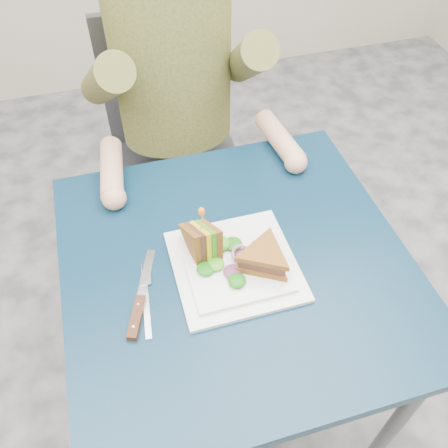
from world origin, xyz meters
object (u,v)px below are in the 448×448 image
object	(u,v)px
sandwich_flat	(264,258)
fork	(146,301)
plate	(235,265)
knife	(138,309)
sandwich_upright	(203,242)
table	(236,281)
diner	(172,47)
chair	(174,133)

from	to	relation	value
sandwich_flat	fork	distance (m)	0.26
plate	knife	world-z (taller)	plate
sandwich_upright	knife	size ratio (longest dim) A/B	0.61
table	sandwich_upright	xyz separation A→B (m)	(-0.07, 0.03, 0.13)
diner	plate	xyz separation A→B (m)	(-0.01, -0.63, -0.18)
table	diner	size ratio (longest dim) A/B	1.01
diner	fork	bearing A→B (deg)	-107.29
diner	sandwich_upright	world-z (taller)	diner
table	chair	bearing A→B (deg)	90.00
fork	plate	bearing A→B (deg)	9.75
fork	diner	bearing A→B (deg)	72.71
sandwich_flat	sandwich_upright	world-z (taller)	sandwich_upright
diner	sandwich_upright	size ratio (longest dim) A/B	5.73
diner	fork	size ratio (longest dim) A/B	4.15
knife	fork	bearing A→B (deg)	38.64
plate	fork	distance (m)	0.20
sandwich_flat	fork	world-z (taller)	sandwich_flat
plate	fork	size ratio (longest dim) A/B	1.45
diner	fork	distance (m)	0.72
diner	sandwich_flat	world-z (taller)	diner
chair	plate	world-z (taller)	chair
chair	plate	size ratio (longest dim) A/B	3.58
plate	table	bearing A→B (deg)	61.24
chair	sandwich_flat	bearing A→B (deg)	-86.58
sandwich_upright	knife	xyz separation A→B (m)	(-0.16, -0.09, -0.05)
sandwich_flat	sandwich_upright	xyz separation A→B (m)	(-0.11, 0.07, 0.01)
sandwich_flat	knife	distance (m)	0.28
diner	fork	world-z (taller)	diner
chair	sandwich_upright	bearing A→B (deg)	-95.43
table	diner	world-z (taller)	diner
chair	sandwich_upright	distance (m)	0.74
table	fork	size ratio (longest dim) A/B	4.18
table	chair	size ratio (longest dim) A/B	0.81
diner	table	bearing A→B (deg)	-90.00
plate	fork	bearing A→B (deg)	-170.25
plate	sandwich_upright	xyz separation A→B (m)	(-0.06, 0.04, 0.05)
chair	sandwich_upright	world-z (taller)	chair
sandwich_flat	knife	world-z (taller)	sandwich_flat
table	knife	world-z (taller)	knife
table	sandwich_flat	world-z (taller)	sandwich_flat
chair	fork	distance (m)	0.83
chair	fork	size ratio (longest dim) A/B	5.19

